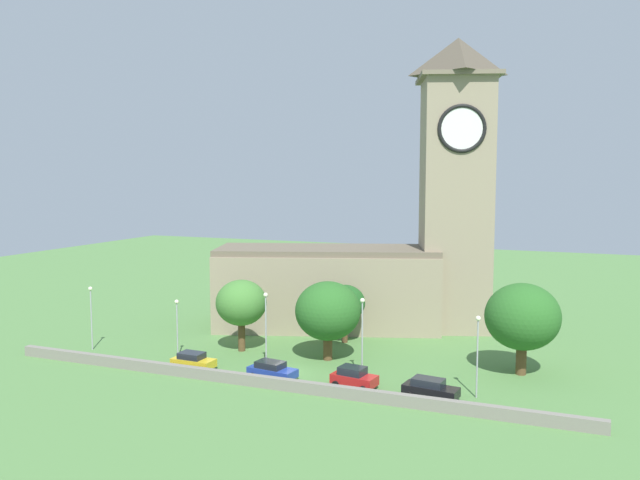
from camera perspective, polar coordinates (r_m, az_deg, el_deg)
ground_plane at (r=76.61m, az=1.86°, el=-8.58°), size 200.00×200.00×0.00m
church at (r=80.12m, az=5.68°, el=-0.12°), size 35.33×20.18×35.25m
quay_barrier at (r=59.24m, az=-4.78°, el=-12.39°), size 56.31×0.70×1.03m
car_yellow at (r=65.42m, az=-11.15°, el=-10.42°), size 4.32×2.32×1.67m
car_blue at (r=61.55m, az=-4.27°, el=-11.38°), size 4.83×2.81×1.63m
car_red at (r=58.96m, az=3.00°, el=-12.02°), size 4.26×2.78×1.90m
car_black at (r=56.99m, az=9.70°, el=-12.80°), size 4.88×2.63×1.74m
streetlamp_west_end at (r=74.52m, az=-19.56°, el=-5.65°), size 0.44×0.44×6.96m
streetlamp_west_mid at (r=68.97m, az=-12.51°, el=-6.76°), size 0.44×0.44×6.13m
streetlamp_central at (r=63.61m, az=-4.81°, el=-6.94°), size 0.44×0.44×7.56m
streetlamp_east_mid at (r=60.62m, az=3.76°, el=-7.54°), size 0.44×0.44×7.60m
streetlamp_east_end at (r=56.93m, az=13.75°, el=-8.86°), size 0.44×0.44×7.11m
tree_by_tower at (r=64.39m, az=17.44°, el=-6.50°), size 7.05×7.05×8.79m
tree_riverside_west at (r=73.36m, az=2.22°, el=-5.60°), size 4.56×4.56×6.61m
tree_riverside_east at (r=66.38m, az=0.69°, el=-6.29°), size 6.72×6.72×8.15m
tree_churchyard at (r=70.19m, az=-6.97°, el=-5.55°), size 5.49×5.49×7.76m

